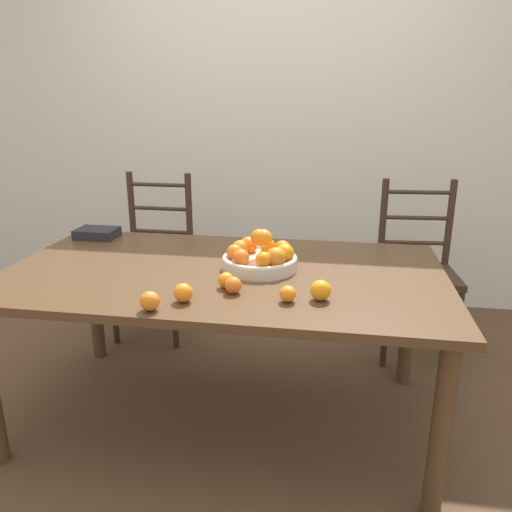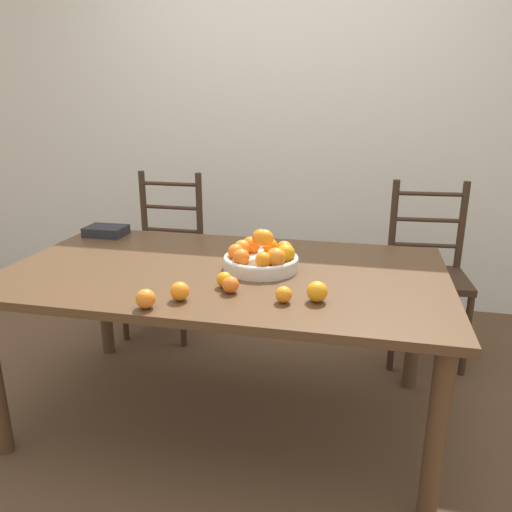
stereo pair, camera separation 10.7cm
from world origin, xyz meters
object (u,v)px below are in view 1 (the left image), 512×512
book_stack (97,233)px  orange_loose_3 (183,293)px  orange_loose_1 (288,294)px  chair_right (416,274)px  orange_loose_2 (150,301)px  fruit_bowl (260,257)px  orange_loose_0 (321,290)px  orange_loose_4 (233,285)px  orange_loose_5 (226,280)px  chair_left (155,260)px

book_stack → orange_loose_3: bearing=-47.0°
orange_loose_1 → chair_right: size_ratio=0.06×
orange_loose_2 → book_stack: (-0.62, 0.86, -0.01)m
fruit_bowl → orange_loose_0: 0.41m
orange_loose_3 → orange_loose_4: bearing=34.8°
orange_loose_1 → chair_right: chair_right is taller
orange_loose_3 → book_stack: bearing=133.0°
fruit_bowl → orange_loose_4: (-0.06, -0.29, -0.02)m
chair_right → book_stack: chair_right is taller
orange_loose_0 → orange_loose_5: bearing=170.0°
orange_loose_2 → orange_loose_4: orange_loose_2 is taller
orange_loose_4 → book_stack: orange_loose_4 is taller
orange_loose_1 → book_stack: bearing=147.1°
orange_loose_5 → book_stack: orange_loose_5 is taller
orange_loose_0 → orange_loose_2: (-0.58, -0.19, -0.00)m
fruit_bowl → chair_right: size_ratio=0.32×
fruit_bowl → orange_loose_2: fruit_bowl is taller
orange_loose_3 → orange_loose_5: (0.12, 0.16, -0.00)m
orange_loose_0 → chair_left: 1.56m
chair_right → orange_loose_0: bearing=-119.0°
fruit_bowl → orange_loose_1: fruit_bowl is taller
orange_loose_1 → orange_loose_3: 0.38m
orange_loose_3 → chair_left: chair_left is taller
orange_loose_1 → chair_left: (-0.94, 1.14, -0.29)m
chair_left → book_stack: (-0.14, -0.44, 0.28)m
fruit_bowl → orange_loose_3: bearing=-118.2°
orange_loose_2 → orange_loose_0: bearing=18.2°
orange_loose_1 → orange_loose_3: size_ratio=0.87×
orange_loose_5 → book_stack: 1.03m
orange_loose_0 → orange_loose_1: (-0.12, -0.04, -0.01)m
fruit_bowl → chair_right: (0.78, 0.80, -0.31)m
orange_loose_5 → book_stack: (-0.83, 0.60, -0.01)m
orange_loose_0 → orange_loose_3: bearing=-168.7°
orange_loose_0 → orange_loose_3: (-0.49, -0.10, -0.00)m
orange_loose_2 → book_stack: orange_loose_2 is taller
fruit_bowl → orange_loose_5: bearing=-111.4°
fruit_bowl → orange_loose_3: fruit_bowl is taller
orange_loose_5 → book_stack: size_ratio=0.30×
orange_loose_1 → orange_loose_2: orange_loose_2 is taller
orange_loose_4 → chair_right: size_ratio=0.06×
fruit_bowl → orange_loose_0: size_ratio=4.26×
orange_loose_2 → orange_loose_5: bearing=50.2°
orange_loose_0 → orange_loose_4: (-0.33, 0.01, -0.01)m
orange_loose_3 → chair_right: size_ratio=0.07×
orange_loose_5 → orange_loose_1: bearing=-21.7°
orange_loose_3 → chair_right: 1.59m
chair_left → orange_loose_0: bearing=-45.8°
orange_loose_5 → orange_loose_4: bearing=-52.4°
orange_loose_4 → book_stack: (-0.87, 0.65, -0.01)m
orange_loose_2 → chair_right: 1.72m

